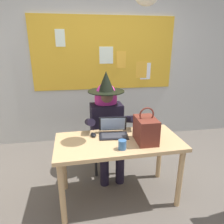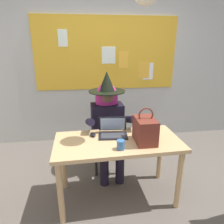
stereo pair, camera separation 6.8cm
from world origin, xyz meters
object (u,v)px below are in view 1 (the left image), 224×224
Objects in this scene: computer_mouse at (93,135)px; coffee_mug at (122,145)px; desk_main at (119,149)px; laptop at (113,131)px; person_costumed at (107,119)px; handbag at (146,130)px; chair_at_desk at (106,134)px.

coffee_mug reaches higher than computer_mouse.
desk_main is 0.21m from laptop.
person_costumed reaches higher than handbag.
laptop is 3.25× the size of computer_mouse.
laptop reaches higher than desk_main.
coffee_mug is (-0.28, -0.13, -0.09)m from handbag.
computer_mouse is 0.28× the size of handbag.
computer_mouse is at bearing -30.21° from person_costumed.
person_costumed reaches higher than chair_at_desk.
laptop is at bearing -9.97° from computer_mouse.
chair_at_desk is 2.61× the size of laptop.
handbag is 0.32m from coffee_mug.
handbag is (0.53, -0.22, 0.12)m from computer_mouse.
laptop is (0.01, -0.54, 0.28)m from chair_at_desk.
desk_main is at bearing -71.91° from laptop.
person_costumed reaches higher than computer_mouse.
laptop is (0.01, -0.42, 0.00)m from person_costumed.
desk_main is 0.24m from coffee_mug.
chair_at_desk is 9.30× the size of coffee_mug.
chair_at_desk is 0.63m from computer_mouse.
person_costumed is at bearing 52.66° from computer_mouse.
person_costumed is 0.76m from coffee_mug.
chair_at_desk is 2.34× the size of handbag.
desk_main is at bearing 4.53° from chair_at_desk.
handbag is at bearing -31.72° from computer_mouse.
chair_at_desk is at bearing 58.38° from computer_mouse.
handbag is (0.32, -0.75, 0.37)m from chair_at_desk.
chair_at_desk is at bearing 93.60° from desk_main.
desk_main is 0.98× the size of person_costumed.
person_costumed is at bearing 116.39° from handbag.
person_costumed is 3.66× the size of handbag.
person_costumed is 4.09× the size of laptop.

